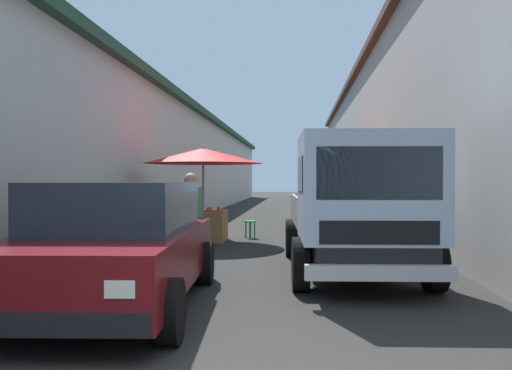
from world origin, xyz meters
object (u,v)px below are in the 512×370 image
(delivery_truck, at_px, (358,210))
(vendor_by_crates, at_px, (191,215))
(hatchback_car, at_px, (118,243))
(fruit_stall_near_right, at_px, (339,168))
(fruit_stall_mid_lane, at_px, (342,173))
(fruit_stall_far_right, at_px, (204,166))
(plastic_stool, at_px, (250,225))

(delivery_truck, xyz_separation_m, vendor_by_crates, (0.51, 2.58, -0.13))
(hatchback_car, relative_size, vendor_by_crates, 2.53)
(hatchback_car, bearing_deg, fruit_stall_near_right, -15.03)
(fruit_stall_mid_lane, bearing_deg, delivery_truck, 176.73)
(hatchback_car, bearing_deg, vendor_by_crates, -9.69)
(fruit_stall_mid_lane, height_order, vendor_by_crates, fruit_stall_mid_lane)
(fruit_stall_far_right, distance_m, delivery_truck, 5.50)
(fruit_stall_mid_lane, height_order, plastic_stool, fruit_stall_mid_lane)
(hatchback_car, bearing_deg, fruit_stall_mid_lane, -19.08)
(fruit_stall_near_right, height_order, plastic_stool, fruit_stall_near_right)
(delivery_truck, bearing_deg, plastic_stool, 21.16)
(delivery_truck, xyz_separation_m, plastic_stool, (5.37, 2.08, -0.71))
(delivery_truck, bearing_deg, vendor_by_crates, 78.87)
(vendor_by_crates, bearing_deg, fruit_stall_mid_lane, -21.64)
(delivery_truck, distance_m, plastic_stool, 5.80)
(fruit_stall_far_right, bearing_deg, plastic_stool, -48.66)
(plastic_stool, bearing_deg, delivery_truck, -158.84)
(fruit_stall_near_right, xyz_separation_m, plastic_stool, (-6.34, 2.72, -1.59))
(fruit_stall_near_right, xyz_separation_m, delivery_truck, (-11.71, 0.65, -0.87))
(fruit_stall_mid_lane, xyz_separation_m, vendor_by_crates, (-7.68, 3.05, -0.78))
(fruit_stall_mid_lane, xyz_separation_m, plastic_stool, (-2.82, 2.55, -1.37))
(fruit_stall_near_right, height_order, fruit_stall_mid_lane, fruit_stall_near_right)
(fruit_stall_near_right, xyz_separation_m, fruit_stall_mid_lane, (-3.52, 0.18, -0.22))
(fruit_stall_mid_lane, xyz_separation_m, hatchback_car, (-9.90, 3.43, -0.96))
(hatchback_car, xyz_separation_m, delivery_truck, (1.72, -2.96, 0.30))
(fruit_stall_far_right, height_order, vendor_by_crates, fruit_stall_far_right)
(hatchback_car, xyz_separation_m, plastic_stool, (7.09, -0.88, -0.41))
(fruit_stall_far_right, bearing_deg, fruit_stall_near_right, -27.32)
(fruit_stall_near_right, xyz_separation_m, vendor_by_crates, (-11.20, 3.23, -1.00))
(plastic_stool, bearing_deg, fruit_stall_far_right, 131.34)
(fruit_stall_mid_lane, distance_m, vendor_by_crates, 8.30)
(fruit_stall_mid_lane, xyz_separation_m, fruit_stall_far_right, (-3.70, 3.55, 0.12))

